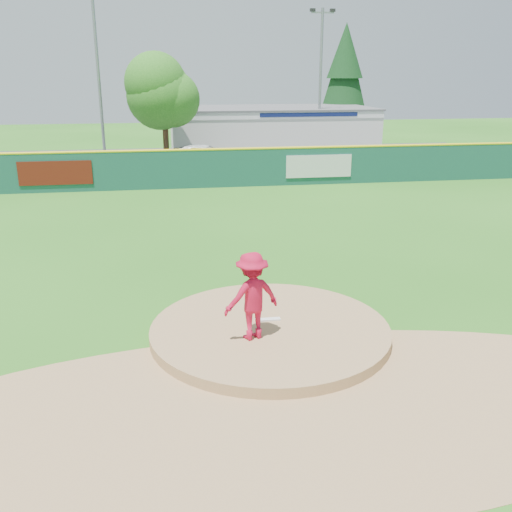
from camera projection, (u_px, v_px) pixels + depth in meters
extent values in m
plane|color=#286B19|center=(270.00, 336.00, 13.18)|extent=(120.00, 120.00, 0.00)
cylinder|color=#9E774C|center=(270.00, 336.00, 13.18)|extent=(5.50, 5.50, 0.50)
cube|color=white|center=(268.00, 320.00, 13.38)|extent=(0.60, 0.15, 0.04)
cylinder|color=#9E774C|center=(300.00, 407.00, 10.37)|extent=(15.40, 15.40, 0.01)
cube|color=#38383A|center=(197.00, 162.00, 38.54)|extent=(44.00, 16.00, 0.02)
imported|color=#B80F31|center=(252.00, 296.00, 12.24)|extent=(1.42, 1.08, 1.95)
imported|color=white|center=(205.00, 157.00, 35.40)|extent=(5.88, 3.73, 1.51)
cube|color=silver|center=(270.00, 130.00, 43.67)|extent=(15.00, 8.00, 3.20)
cube|color=white|center=(281.00, 115.00, 39.46)|extent=(15.00, 0.06, 0.55)
cube|color=#0F194C|center=(309.00, 115.00, 39.73)|extent=(7.00, 0.03, 0.28)
cube|color=#59595B|center=(270.00, 108.00, 43.16)|extent=(15.20, 8.20, 0.12)
cube|color=#5A160C|center=(55.00, 173.00, 28.55)|extent=(3.60, 0.04, 1.20)
cube|color=silver|center=(319.00, 166.00, 30.63)|extent=(3.60, 0.04, 1.20)
cube|color=#16473D|center=(207.00, 169.00, 29.79)|extent=(40.00, 0.10, 2.00)
cylinder|color=yellow|center=(206.00, 150.00, 29.48)|extent=(40.00, 0.14, 0.14)
cylinder|color=#382314|center=(166.00, 147.00, 35.96)|extent=(0.36, 0.36, 2.60)
sphere|color=#387F23|center=(164.00, 94.00, 34.96)|extent=(5.60, 5.60, 5.60)
cylinder|color=#382314|center=(342.00, 134.00, 48.74)|extent=(0.40, 0.40, 1.60)
cone|color=#113A16|center=(345.00, 76.00, 47.29)|extent=(4.40, 4.40, 7.90)
cylinder|color=gray|center=(99.00, 78.00, 35.94)|extent=(0.20, 0.20, 11.00)
cylinder|color=gray|center=(320.00, 84.00, 40.27)|extent=(0.20, 0.20, 10.00)
cube|color=gray|center=(323.00, 12.00, 38.82)|extent=(1.60, 0.10, 0.10)
cube|color=black|center=(313.00, 10.00, 38.67)|extent=(0.35, 0.25, 0.20)
cube|color=black|center=(333.00, 10.00, 38.89)|extent=(0.35, 0.25, 0.20)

